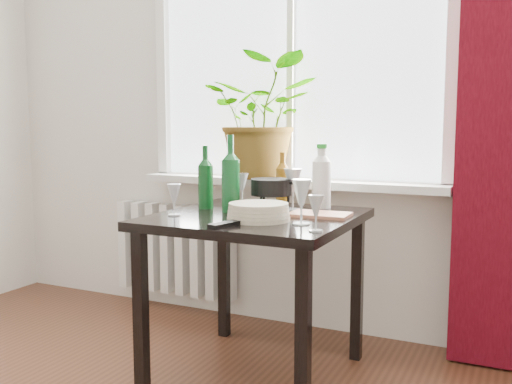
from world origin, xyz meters
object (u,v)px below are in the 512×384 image
at_px(table, 256,235).
at_px(cleaning_bottle, 322,175).
at_px(wine_bottle_right, 231,173).
at_px(wineglass_back_left, 242,188).
at_px(potted_plant, 263,117).
at_px(wineglass_front_right, 301,201).
at_px(plate_stack, 259,212).
at_px(tv_remote, 225,224).
at_px(wine_bottle_left, 206,177).
at_px(bottle_amber, 282,178).
at_px(fondue_pot, 271,194).
at_px(radiator, 175,249).
at_px(wineglass_front_left, 174,199).
at_px(wineglass_far_right, 316,213).
at_px(cutting_board, 320,214).
at_px(wineglass_back_center, 293,189).

height_order(table, cleaning_bottle, cleaning_bottle).
bearing_deg(wine_bottle_right, wineglass_back_left, 107.46).
height_order(potted_plant, wineglass_front_right, potted_plant).
distance_m(plate_stack, tv_remote, 0.20).
bearing_deg(wine_bottle_left, bottle_amber, 45.71).
bearing_deg(wineglass_front_right, wine_bottle_left, 158.91).
bearing_deg(wine_bottle_right, tv_remote, -65.10).
height_order(bottle_amber, fondue_pot, bottle_amber).
bearing_deg(radiator, wine_bottle_right, -40.46).
distance_m(table, wineglass_front_left, 0.40).
xyz_separation_m(bottle_amber, wineglass_front_right, (0.29, -0.50, -0.04)).
xyz_separation_m(table, tv_remote, (0.02, -0.32, 0.10)).
xyz_separation_m(wine_bottle_right, tv_remote, (0.16, -0.35, -0.17)).
distance_m(wine_bottle_left, tv_remote, 0.52).
distance_m(potted_plant, wineglass_far_right, 1.12).
height_order(bottle_amber, wineglass_back_left, bottle_amber).
distance_m(table, wineglass_far_right, 0.49).
distance_m(radiator, wine_bottle_left, 0.94).
relative_size(potted_plant, wineglass_front_left, 4.69).
bearing_deg(wine_bottle_left, wineglass_far_right, -26.80).
xyz_separation_m(wineglass_far_right, wineglass_front_left, (-0.69, 0.09, 0.00)).
height_order(cleaning_bottle, wineglass_front_left, cleaning_bottle).
relative_size(wineglass_back_left, cutting_board, 0.59).
bearing_deg(table, wineglass_front_right, -29.74).
height_order(potted_plant, cleaning_bottle, potted_plant).
relative_size(radiator, tv_remote, 5.16).
bearing_deg(wineglass_back_center, potted_plant, 130.18).
height_order(wineglass_back_center, plate_stack, wineglass_back_center).
height_order(radiator, potted_plant, potted_plant).
distance_m(radiator, wineglass_far_right, 1.58).
bearing_deg(wineglass_far_right, wineglass_front_right, 130.72).
height_order(wineglass_front_left, tv_remote, wineglass_front_left).
xyz_separation_m(wineglass_front_right, tv_remote, (-0.25, -0.17, -0.08)).
bearing_deg(bottle_amber, tv_remote, -86.45).
relative_size(wine_bottle_right, tv_remote, 2.31).
bearing_deg(wineglass_back_left, bottle_amber, 3.18).
bearing_deg(wineglass_front_right, wineglass_front_left, -177.33).
bearing_deg(plate_stack, cleaning_bottle, 76.19).
bearing_deg(cutting_board, potted_plant, 134.77).
bearing_deg(potted_plant, cutting_board, -45.23).
bearing_deg(potted_plant, wineglass_far_right, -54.62).
bearing_deg(table, fondue_pot, 87.43).
bearing_deg(potted_plant, table, -68.07).
relative_size(potted_plant, plate_stack, 2.51).
distance_m(wine_bottle_right, cleaning_bottle, 0.45).
height_order(wineglass_back_center, fondue_pot, wineglass_back_center).
relative_size(potted_plant, tv_remote, 4.29).
bearing_deg(radiator, wine_bottle_left, -45.64).
height_order(potted_plant, wineglass_back_center, potted_plant).
bearing_deg(bottle_amber, wineglass_back_left, -176.82).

